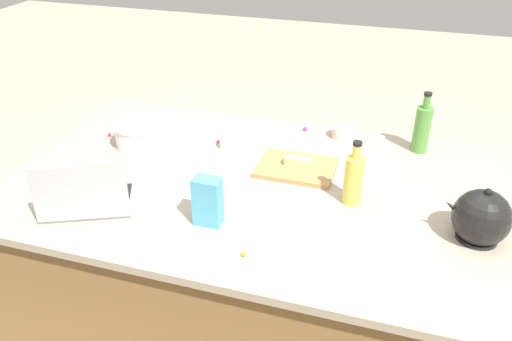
{
  "coord_description": "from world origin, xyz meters",
  "views": [
    {
      "loc": [
        -0.49,
        1.58,
        1.91
      ],
      "look_at": [
        0.0,
        0.0,
        0.95
      ],
      "focal_mm": 36.05,
      "sensor_mm": 36.0,
      "label": 1
    }
  ],
  "objects": [
    {
      "name": "island_counter",
      "position": [
        0.0,
        0.0,
        0.45
      ],
      "size": [
        1.85,
        1.14,
        0.9
      ],
      "color": "olive",
      "rests_on": "ground"
    },
    {
      "name": "laptop",
      "position": [
        0.49,
        0.35,
        0.95
      ],
      "size": [
        0.37,
        0.34,
        0.22
      ],
      "color": "#B7B7BC",
      "rests_on": "island_counter"
    },
    {
      "name": "mixing_bowl_large",
      "position": [
        0.55,
        -0.15,
        0.96
      ],
      "size": [
        0.24,
        0.24,
        0.11
      ],
      "color": "white",
      "rests_on": "island_counter"
    },
    {
      "name": "bottle_olive",
      "position": [
        -0.57,
        -0.45,
        1.0
      ],
      "size": [
        0.07,
        0.07,
        0.26
      ],
      "color": "#4C8C38",
      "rests_on": "island_counter"
    },
    {
      "name": "bottle_oil",
      "position": [
        -0.36,
        0.03,
        1.0
      ],
      "size": [
        0.07,
        0.07,
        0.24
      ],
      "color": "#DBC64C",
      "rests_on": "island_counter"
    },
    {
      "name": "kettle",
      "position": [
        -0.77,
        0.12,
        0.98
      ],
      "size": [
        0.21,
        0.18,
        0.2
      ],
      "color": "black",
      "rests_on": "island_counter"
    },
    {
      "name": "cutting_board",
      "position": [
        -0.12,
        -0.13,
        0.91
      ],
      "size": [
        0.3,
        0.22,
        0.02
      ],
      "primitive_type": "cube",
      "color": "#AD7F4C",
      "rests_on": "island_counter"
    },
    {
      "name": "butter_stick_left",
      "position": [
        -0.13,
        -0.13,
        0.94
      ],
      "size": [
        0.11,
        0.04,
        0.04
      ],
      "primitive_type": "cube",
      "rotation": [
        0.0,
        0.0,
        -0.08
      ],
      "color": "#F4E58C",
      "rests_on": "cutting_board"
    },
    {
      "name": "ramekin_small",
      "position": [
        -0.8,
        -0.09,
        0.92
      ],
      "size": [
        0.08,
        0.08,
        0.04
      ],
      "primitive_type": "cylinder",
      "color": "slate",
      "rests_on": "island_counter"
    },
    {
      "name": "ramekin_medium",
      "position": [
        -0.25,
        -0.47,
        0.93
      ],
      "size": [
        0.1,
        0.1,
        0.05
      ],
      "primitive_type": "cylinder",
      "color": "beige",
      "rests_on": "island_counter"
    },
    {
      "name": "ramekin_wide",
      "position": [
        0.19,
        -0.24,
        0.92
      ],
      "size": [
        0.1,
        0.1,
        0.05
      ],
      "primitive_type": "cylinder",
      "color": "white",
      "rests_on": "island_counter"
    },
    {
      "name": "candy_bag",
      "position": [
        0.07,
        0.29,
        0.99
      ],
      "size": [
        0.09,
        0.06,
        0.17
      ],
      "primitive_type": "cube",
      "color": "#4CA5CC",
      "rests_on": "island_counter"
    },
    {
      "name": "candy_0",
      "position": [
        0.45,
        0.23,
        0.91
      ],
      "size": [
        0.02,
        0.02,
        0.02
      ],
      "primitive_type": "sphere",
      "color": "blue",
      "rests_on": "island_counter"
    },
    {
      "name": "candy_1",
      "position": [
        0.73,
        -0.18,
        0.91
      ],
      "size": [
        0.02,
        0.02,
        0.02
      ],
      "primitive_type": "sphere",
      "color": "red",
      "rests_on": "island_counter"
    },
    {
      "name": "candy_2",
      "position": [
        0.25,
        -0.26,
        0.91
      ],
      "size": [
        0.01,
        0.01,
        0.01
      ],
      "primitive_type": "sphere",
      "color": "#CC3399",
      "rests_on": "island_counter"
    },
    {
      "name": "candy_3",
      "position": [
        -0.85,
        -0.13,
        0.91
      ],
      "size": [
        0.02,
        0.02,
        0.02
      ],
      "primitive_type": "sphere",
      "color": "orange",
      "rests_on": "island_counter"
    },
    {
      "name": "candy_4",
      "position": [
        -0.08,
        -0.49,
        0.91
      ],
      "size": [
        0.02,
        0.02,
        0.02
      ],
      "primitive_type": "sphere",
      "color": "#CC3399",
      "rests_on": "island_counter"
    },
    {
      "name": "candy_5",
      "position": [
        -0.09,
        0.42,
        0.91
      ],
      "size": [
        0.02,
        0.02,
        0.02
      ],
      "primitive_type": "sphere",
      "color": "yellow",
      "rests_on": "island_counter"
    }
  ]
}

